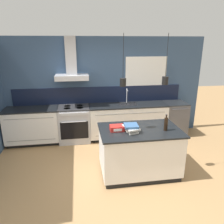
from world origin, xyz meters
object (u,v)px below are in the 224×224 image
object	(u,v)px
dishwasher	(174,118)
red_supply_box	(117,128)
book_stack	(131,128)
bottle_on_island	(166,124)
oven_range	(75,124)

from	to	relation	value
dishwasher	red_supply_box	bearing A→B (deg)	-138.57
book_stack	red_supply_box	world-z (taller)	book_stack
bottle_on_island	red_supply_box	xyz separation A→B (m)	(-0.88, 0.14, -0.08)
oven_range	dishwasher	size ratio (longest dim) A/B	1.00
book_stack	red_supply_box	distance (m)	0.26
oven_range	book_stack	size ratio (longest dim) A/B	2.37
dishwasher	oven_range	bearing A→B (deg)	-179.91
bottle_on_island	red_supply_box	bearing A→B (deg)	171.15
bottle_on_island	oven_range	bearing A→B (deg)	133.00
dishwasher	book_stack	xyz separation A→B (m)	(-1.66, -1.77, 0.53)
dishwasher	bottle_on_island	world-z (taller)	bottle_on_island
book_stack	red_supply_box	bearing A→B (deg)	159.42
dishwasher	red_supply_box	distance (m)	2.58
dishwasher	red_supply_box	size ratio (longest dim) A/B	3.65
bottle_on_island	dishwasher	bearing A→B (deg)	60.75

